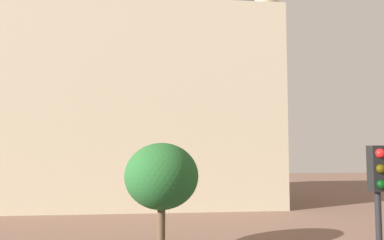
% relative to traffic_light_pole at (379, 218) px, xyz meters
% --- Properties ---
extents(landmark_building, '(25.58, 10.61, 35.36)m').
position_rel_traffic_light_pole_xyz_m(landmark_building, '(-6.75, 26.36, 7.43)').
color(landmark_building, beige).
rests_on(landmark_building, ground_plane).
extents(traffic_light_pole, '(0.28, 0.34, 4.69)m').
position_rel_traffic_light_pole_xyz_m(traffic_light_pole, '(0.00, 0.00, 0.00)').
color(traffic_light_pole, black).
rests_on(traffic_light_pole, ground_plane).
extents(tree_curb_far, '(3.24, 3.24, 4.91)m').
position_rel_traffic_light_pole_xyz_m(tree_curb_far, '(-3.90, 9.94, 0.15)').
color(tree_curb_far, brown).
rests_on(tree_curb_far, ground_plane).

